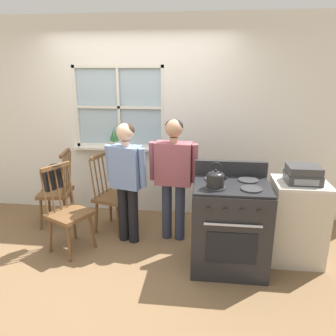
% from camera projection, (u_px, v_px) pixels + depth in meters
% --- Properties ---
extents(ground_plane, '(16.00, 16.00, 0.00)m').
position_uv_depth(ground_plane, '(119.00, 262.00, 3.58)').
color(ground_plane, brown).
extents(wall_back, '(6.40, 0.16, 2.70)m').
position_uv_depth(wall_back, '(142.00, 120.00, 4.51)').
color(wall_back, silver).
rests_on(wall_back, ground_plane).
extents(chair_by_window, '(0.55, 0.56, 1.01)m').
position_uv_depth(chair_by_window, '(69.00, 213.00, 3.71)').
color(chair_by_window, brown).
rests_on(chair_by_window, ground_plane).
extents(chair_near_wall, '(0.46, 0.48, 1.01)m').
position_uv_depth(chair_near_wall, '(57.00, 192.00, 4.35)').
color(chair_near_wall, brown).
rests_on(chair_near_wall, ground_plane).
extents(chair_center_cluster, '(0.50, 0.51, 1.01)m').
position_uv_depth(chair_center_cluster, '(112.00, 197.00, 4.19)').
color(chair_center_cluster, brown).
rests_on(chair_center_cluster, ground_plane).
extents(person_elderly_left, '(0.52, 0.30, 1.45)m').
position_uv_depth(person_elderly_left, '(127.00, 173.00, 3.78)').
color(person_elderly_left, black).
rests_on(person_elderly_left, ground_plane).
extents(person_teen_center, '(0.58, 0.25, 1.48)m').
position_uv_depth(person_teen_center, '(174.00, 169.00, 3.83)').
color(person_teen_center, '#2D3347').
rests_on(person_teen_center, ground_plane).
extents(stove, '(0.77, 0.68, 1.08)m').
position_uv_depth(stove, '(230.00, 225.00, 3.39)').
color(stove, '#232326').
rests_on(stove, ground_plane).
extents(kettle, '(0.21, 0.17, 0.25)m').
position_uv_depth(kettle, '(215.00, 178.00, 3.12)').
color(kettle, black).
rests_on(kettle, stove).
extents(potted_plant, '(0.16, 0.16, 0.31)m').
position_uv_depth(potted_plant, '(114.00, 142.00, 4.55)').
color(potted_plant, beige).
rests_on(potted_plant, wall_back).
extents(handbag, '(0.25, 0.24, 0.31)m').
position_uv_depth(handbag, '(52.00, 178.00, 3.72)').
color(handbag, black).
rests_on(handbag, chair_by_window).
extents(side_counter, '(0.55, 0.50, 0.90)m').
position_uv_depth(side_counter, '(297.00, 221.00, 3.53)').
color(side_counter, beige).
rests_on(side_counter, ground_plane).
extents(stereo, '(0.34, 0.29, 0.18)m').
position_uv_depth(stereo, '(303.00, 175.00, 3.35)').
color(stereo, '#38383A').
rests_on(stereo, side_counter).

